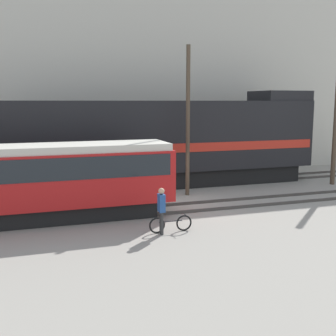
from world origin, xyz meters
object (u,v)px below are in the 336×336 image
freight_locomotive (166,142)px  streetcar (19,179)px  bicycle (171,224)px  utility_pole_center (336,118)px  person (161,206)px  utility_pole_left (188,122)px

freight_locomotive → streetcar: bearing=-146.0°
bicycle → utility_pole_center: 14.06m
person → utility_pole_center: 14.31m
person → bicycle: bearing=18.9°
freight_locomotive → streetcar: size_ratio=1.45×
person → utility_pole_left: utility_pole_left is taller
person → utility_pole_center: bearing=25.2°
streetcar → utility_pole_left: (8.37, 2.72, 2.07)m
streetcar → utility_pole_left: size_ratio=1.62×
utility_pole_center → freight_locomotive: bearing=164.3°
streetcar → bicycle: size_ratio=7.41×
streetcar → utility_pole_center: utility_pole_center is taller
bicycle → person: (-0.41, -0.14, 0.77)m
utility_pole_center → utility_pole_left: bearing=180.0°
utility_pole_left → bicycle: bearing=-116.6°
freight_locomotive → utility_pole_center: utility_pole_center is taller
streetcar → bicycle: 6.45m
person → utility_pole_center: (12.69, 5.97, 2.87)m
person → freight_locomotive: bearing=70.8°
streetcar → person: 6.03m
utility_pole_left → utility_pole_center: (9.35, -0.00, 0.07)m
utility_pole_left → freight_locomotive: bearing=96.5°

